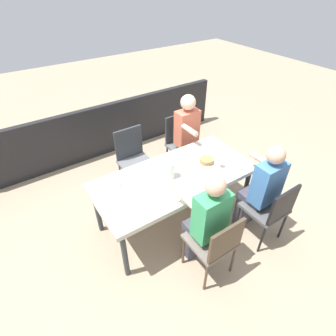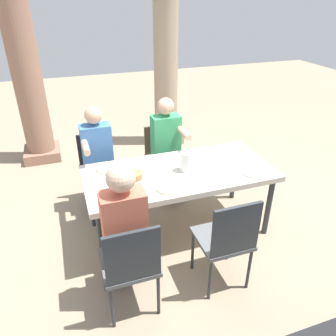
% 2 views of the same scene
% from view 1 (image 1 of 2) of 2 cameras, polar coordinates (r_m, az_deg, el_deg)
% --- Properties ---
extents(ground_plane, '(16.00, 16.00, 0.00)m').
position_cam_1_polar(ground_plane, '(3.66, 1.34, -10.81)').
color(ground_plane, gray).
extents(dining_table, '(1.94, 0.91, 0.76)m').
position_cam_1_polar(dining_table, '(3.17, 1.52, -2.46)').
color(dining_table, beige).
rests_on(dining_table, ground).
extents(chair_west_north, '(0.44, 0.44, 0.88)m').
position_cam_1_polar(chair_west_north, '(3.28, 21.26, -8.18)').
color(chair_west_north, '#4F4F50').
rests_on(chair_west_north, ground).
extents(chair_west_south, '(0.44, 0.44, 0.93)m').
position_cam_1_polar(chair_west_south, '(4.19, 2.80, 5.92)').
color(chair_west_south, '#5B5E61').
rests_on(chair_west_south, ground).
extents(chair_mid_north, '(0.44, 0.44, 0.88)m').
position_cam_1_polar(chair_mid_north, '(2.79, 10.19, -15.52)').
color(chair_mid_north, '#6A6158').
rests_on(chair_mid_north, ground).
extents(chair_mid_south, '(0.44, 0.44, 0.96)m').
position_cam_1_polar(chair_mid_south, '(3.82, -7.46, 2.39)').
color(chair_mid_south, '#5B5E61').
rests_on(chair_mid_south, ground).
extents(diner_woman_green, '(0.35, 0.49, 1.30)m').
position_cam_1_polar(diner_woman_green, '(2.74, 8.07, -11.06)').
color(diner_woman_green, '#3F3F4C').
rests_on(diner_woman_green, ground).
extents(diner_man_white, '(0.35, 0.50, 1.33)m').
position_cam_1_polar(diner_man_white, '(3.96, 4.53, 6.92)').
color(diner_man_white, '#3F3F4C').
rests_on(diner_man_white, ground).
extents(diner_guest_third, '(0.35, 0.49, 1.29)m').
position_cam_1_polar(diner_guest_third, '(3.24, 19.37, -4.17)').
color(diner_guest_third, '#3F3F4C').
rests_on(diner_guest_third, ground).
extents(patio_railing, '(4.34, 0.10, 0.90)m').
position_cam_1_polar(patio_railing, '(4.81, -12.61, 8.29)').
color(patio_railing, black).
rests_on(patio_railing, ground).
extents(plate_0, '(0.22, 0.22, 0.02)m').
position_cam_1_polar(plate_0, '(3.36, 14.06, 0.37)').
color(plate_0, silver).
rests_on(plate_0, dining_table).
extents(wine_glass_0, '(0.07, 0.07, 0.16)m').
position_cam_1_polar(wine_glass_0, '(3.25, 11.14, 1.84)').
color(wine_glass_0, white).
rests_on(wine_glass_0, dining_table).
extents(fork_0, '(0.03, 0.17, 0.01)m').
position_cam_1_polar(fork_0, '(3.46, 15.78, 1.12)').
color(fork_0, silver).
rests_on(fork_0, dining_table).
extents(spoon_0, '(0.03, 0.17, 0.01)m').
position_cam_1_polar(spoon_0, '(3.27, 12.20, -0.60)').
color(spoon_0, silver).
rests_on(spoon_0, dining_table).
extents(plate_1, '(0.23, 0.23, 0.02)m').
position_cam_1_polar(plate_1, '(3.42, 1.74, 2.40)').
color(plate_1, silver).
rests_on(plate_1, dining_table).
extents(fork_1, '(0.03, 0.17, 0.01)m').
position_cam_1_polar(fork_1, '(3.50, 3.75, 3.11)').
color(fork_1, silver).
rests_on(fork_1, dining_table).
extents(spoon_1, '(0.03, 0.17, 0.01)m').
position_cam_1_polar(spoon_1, '(3.35, -0.36, 1.50)').
color(spoon_1, silver).
rests_on(spoon_1, dining_table).
extents(plate_2, '(0.21, 0.21, 0.02)m').
position_cam_1_polar(plate_2, '(2.85, 1.06, -6.03)').
color(plate_2, silver).
rests_on(plate_2, dining_table).
extents(fork_2, '(0.03, 0.17, 0.01)m').
position_cam_1_polar(fork_2, '(2.92, 3.49, -4.98)').
color(fork_2, silver).
rests_on(fork_2, dining_table).
extents(spoon_2, '(0.03, 0.17, 0.01)m').
position_cam_1_polar(spoon_2, '(2.80, -1.49, -7.30)').
color(spoon_2, silver).
rests_on(spoon_2, dining_table).
extents(plate_3, '(0.26, 0.26, 0.02)m').
position_cam_1_polar(plate_3, '(3.07, -12.43, -3.35)').
color(plate_3, white).
rests_on(plate_3, dining_table).
extents(fork_3, '(0.03, 0.17, 0.01)m').
position_cam_1_polar(fork_3, '(3.11, -9.91, -2.45)').
color(fork_3, silver).
rests_on(fork_3, dining_table).
extents(spoon_3, '(0.02, 0.17, 0.01)m').
position_cam_1_polar(spoon_3, '(3.04, -14.99, -4.43)').
color(spoon_3, silver).
rests_on(spoon_3, dining_table).
extents(water_pitcher, '(0.12, 0.12, 0.21)m').
position_cam_1_polar(water_pitcher, '(3.05, 0.31, -0.56)').
color(water_pitcher, white).
rests_on(water_pitcher, dining_table).
extents(bread_basket, '(0.17, 0.17, 0.06)m').
position_cam_1_polar(bread_basket, '(3.35, 8.30, 1.58)').
color(bread_basket, '#9E7547').
rests_on(bread_basket, dining_table).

